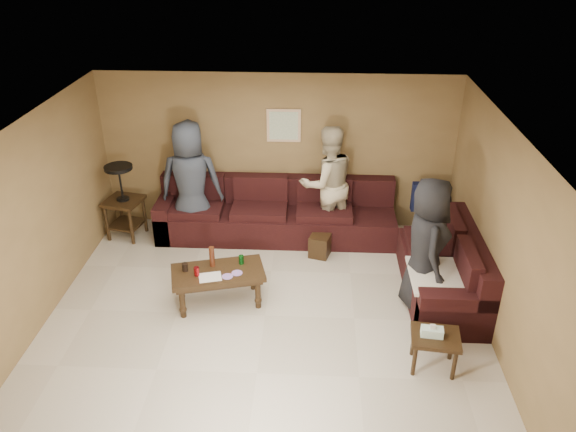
# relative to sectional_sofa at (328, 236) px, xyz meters

# --- Properties ---
(room) EXTENTS (5.60, 5.50, 2.50)m
(room) POSITION_rel_sectional_sofa_xyz_m (-0.81, -1.52, 1.34)
(room) COLOR beige
(room) RESTS_ON ground
(sectional_sofa) EXTENTS (4.65, 2.90, 0.97)m
(sectional_sofa) POSITION_rel_sectional_sofa_xyz_m (0.00, 0.00, 0.00)
(sectional_sofa) COLOR black
(sectional_sofa) RESTS_ON ground
(coffee_table) EXTENTS (1.29, 0.87, 0.77)m
(coffee_table) POSITION_rel_sectional_sofa_xyz_m (-1.44, -1.26, 0.09)
(coffee_table) COLOR black
(coffee_table) RESTS_ON ground
(end_table_left) EXTENTS (0.63, 0.63, 1.20)m
(end_table_left) POSITION_rel_sectional_sofa_xyz_m (-3.18, 0.42, 0.30)
(end_table_left) COLOR black
(end_table_left) RESTS_ON ground
(side_table_right) EXTENTS (0.58, 0.49, 0.59)m
(side_table_right) POSITION_rel_sectional_sofa_xyz_m (1.14, -2.33, 0.06)
(side_table_right) COLOR black
(side_table_right) RESTS_ON ground
(waste_bin) EXTENTS (0.35, 0.35, 0.34)m
(waste_bin) POSITION_rel_sectional_sofa_xyz_m (-0.12, -0.02, -0.16)
(waste_bin) COLOR black
(waste_bin) RESTS_ON ground
(wall_art) EXTENTS (0.52, 0.04, 0.52)m
(wall_art) POSITION_rel_sectional_sofa_xyz_m (-0.71, 0.96, 1.37)
(wall_art) COLOR tan
(wall_art) RESTS_ON ground
(person_left) EXTENTS (0.98, 0.67, 1.92)m
(person_left) POSITION_rel_sectional_sofa_xyz_m (-2.09, 0.40, 0.64)
(person_left) COLOR #2A2F3A
(person_left) RESTS_ON ground
(person_middle) EXTENTS (1.09, 0.97, 1.84)m
(person_middle) POSITION_rel_sectional_sofa_xyz_m (-0.03, 0.58, 0.59)
(person_middle) COLOR #B9AB89
(person_middle) RESTS_ON ground
(person_right) EXTENTS (0.61, 0.90, 1.78)m
(person_right) POSITION_rel_sectional_sofa_xyz_m (1.19, -1.13, 0.56)
(person_right) COLOR black
(person_right) RESTS_ON ground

